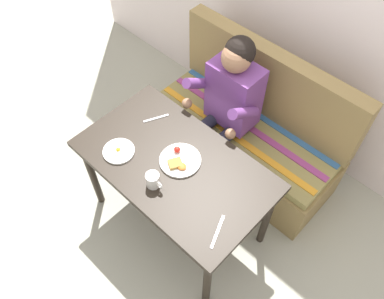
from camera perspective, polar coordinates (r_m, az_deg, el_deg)
ground_plane at (r=3.02m, az=-1.99°, el=-9.85°), size 8.00×8.00×0.00m
table at (r=2.45m, az=-2.41°, el=-3.04°), size 1.20×0.70×0.73m
couch at (r=3.07m, az=7.94°, el=2.36°), size 1.44×0.56×1.00m
person at (r=2.70m, az=5.02°, el=6.83°), size 0.45×0.61×1.21m
plate_breakfast at (r=2.38m, az=-1.78°, el=-1.56°), size 0.25×0.25×0.05m
plate_eggs at (r=2.47m, az=-10.41°, el=-0.22°), size 0.19×0.19×0.04m
coffee_mug at (r=2.27m, az=-5.56°, el=-4.35°), size 0.12×0.08×0.10m
fork at (r=2.61m, az=-5.15°, el=4.47°), size 0.09×0.16×0.00m
knife at (r=2.17m, az=3.66°, el=-11.62°), size 0.09×0.19×0.00m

